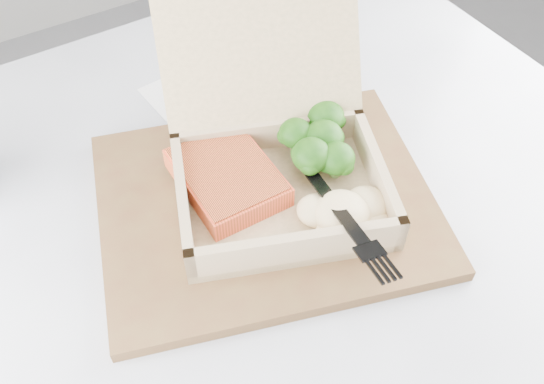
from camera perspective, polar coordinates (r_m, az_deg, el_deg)
cafe_table at (r=0.78m, az=1.01°, el=-13.69°), size 0.91×0.91×0.76m
serving_tray at (r=0.64m, az=-0.59°, el=-1.05°), size 0.41×0.36×0.01m
takeout_container at (r=0.62m, az=0.22°, el=4.50°), size 0.28×0.31×0.18m
salmon_fillet at (r=0.63m, az=-4.24°, el=1.38°), size 0.09×0.12×0.02m
broccoli_pile at (r=0.65m, az=4.85°, el=4.59°), size 0.11×0.11×0.04m
mashed_potatoes at (r=0.59m, az=6.61°, el=-1.97°), size 0.09×0.08×0.03m
plastic_fork at (r=0.60m, az=5.10°, el=0.26°), size 0.05×0.17×0.03m
receipt at (r=0.76m, az=-7.66°, el=7.91°), size 0.09×0.15×0.00m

